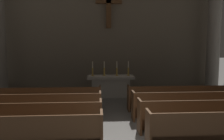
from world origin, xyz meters
TOP-DOWN VIEW (x-y plane):
  - pew_left_row_1 at (-2.46, -0.04)m, footprint 3.91×0.50m
  - pew_left_row_2 at (-2.46, 1.06)m, footprint 3.91×0.50m
  - pew_left_row_3 at (-2.46, 2.16)m, footprint 3.91×0.50m
  - pew_left_row_4 at (-2.46, 3.26)m, footprint 3.91×0.50m
  - pew_right_row_2 at (2.46, 1.06)m, footprint 3.91×0.50m
  - pew_right_row_3 at (2.46, 2.16)m, footprint 3.91×0.50m
  - pew_right_row_4 at (2.46, 3.26)m, footprint 3.91×0.50m
  - column_right_fourth at (5.53, 6.74)m, footprint 1.01×1.01m
  - altar at (0.00, 5.67)m, footprint 2.20×0.90m
  - candlestick_outer_left at (-0.85, 5.67)m, footprint 0.16×0.16m
  - candlestick_inner_left at (-0.30, 5.67)m, footprint 0.16×0.16m
  - candlestick_inner_right at (0.30, 5.67)m, footprint 0.16×0.16m
  - candlestick_outer_right at (0.85, 5.67)m, footprint 0.16×0.16m
  - apse_with_cross at (0.00, 7.70)m, footprint 12.14×0.51m

SIDE VIEW (x-z plane):
  - pew_left_row_1 at x=-2.46m, z-range 0.00..0.95m
  - pew_left_row_2 at x=-2.46m, z-range 0.00..0.95m
  - pew_left_row_3 at x=-2.46m, z-range 0.00..0.95m
  - pew_left_row_4 at x=-2.46m, z-range 0.00..0.95m
  - pew_right_row_2 at x=2.46m, z-range 0.00..0.95m
  - pew_right_row_3 at x=2.46m, z-range 0.00..0.95m
  - pew_right_row_4 at x=2.46m, z-range 0.00..0.95m
  - altar at x=0.00m, z-range 0.03..1.04m
  - candlestick_outer_left at x=-0.85m, z-range 0.89..1.57m
  - candlestick_inner_left at x=-0.30m, z-range 0.89..1.57m
  - candlestick_inner_right at x=0.30m, z-range 0.89..1.57m
  - candlestick_outer_right at x=0.85m, z-range 0.89..1.57m
  - column_right_fourth at x=5.53m, z-range -0.09..7.42m
  - apse_with_cross at x=0.00m, z-range 0.01..8.15m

